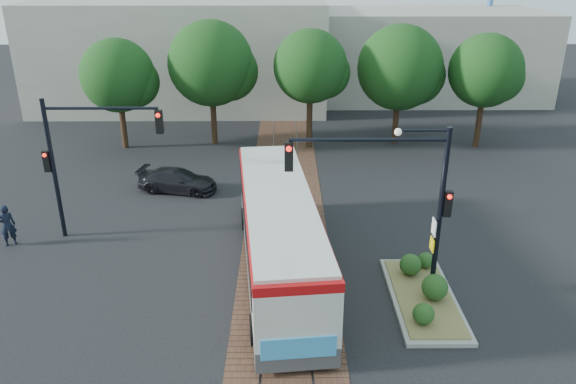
# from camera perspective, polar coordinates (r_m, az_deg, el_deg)

# --- Properties ---
(ground) EXTENTS (120.00, 120.00, 0.00)m
(ground) POSITION_cam_1_polar(r_m,az_deg,el_deg) (20.80, -0.22, -9.45)
(ground) COLOR black
(ground) RESTS_ON ground
(trackbed) EXTENTS (3.60, 40.00, 0.02)m
(trackbed) POSITION_cam_1_polar(r_m,az_deg,el_deg) (24.27, -0.25, -4.36)
(trackbed) COLOR brown
(trackbed) RESTS_ON ground
(tree_row) EXTENTS (26.40, 5.60, 7.67)m
(tree_row) POSITION_cam_1_polar(r_m,az_deg,el_deg) (34.58, 1.75, 12.46)
(tree_row) COLOR #382314
(tree_row) RESTS_ON ground
(warehouses) EXTENTS (40.00, 13.00, 8.00)m
(warehouses) POSITION_cam_1_polar(r_m,az_deg,el_deg) (46.88, -0.99, 13.96)
(warehouses) COLOR #ADA899
(warehouses) RESTS_ON ground
(city_bus) EXTENTS (3.68, 11.95, 3.15)m
(city_bus) POSITION_cam_1_polar(r_m,az_deg,el_deg) (20.84, -0.94, -3.83)
(city_bus) COLOR #434345
(city_bus) RESTS_ON ground
(traffic_island) EXTENTS (2.20, 5.20, 1.13)m
(traffic_island) POSITION_cam_1_polar(r_m,az_deg,el_deg) (20.45, 13.62, -9.71)
(traffic_island) COLOR gray
(traffic_island) RESTS_ON ground
(signal_pole_main) EXTENTS (5.49, 0.46, 6.00)m
(signal_pole_main) POSITION_cam_1_polar(r_m,az_deg,el_deg) (18.56, 11.78, 0.33)
(signal_pole_main) COLOR black
(signal_pole_main) RESTS_ON ground
(signal_pole_left) EXTENTS (4.99, 0.34, 6.00)m
(signal_pole_left) POSITION_cam_1_polar(r_m,az_deg,el_deg) (24.23, -20.51, 3.99)
(signal_pole_left) COLOR black
(signal_pole_left) RESTS_ON ground
(officer) EXTENTS (0.78, 0.69, 1.80)m
(officer) POSITION_cam_1_polar(r_m,az_deg,el_deg) (25.80, -26.65, -3.04)
(officer) COLOR black
(officer) RESTS_ON ground
(parked_car) EXTENTS (4.24, 2.37, 1.16)m
(parked_car) POSITION_cam_1_polar(r_m,az_deg,el_deg) (29.04, -11.16, 1.18)
(parked_car) COLOR black
(parked_car) RESTS_ON ground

